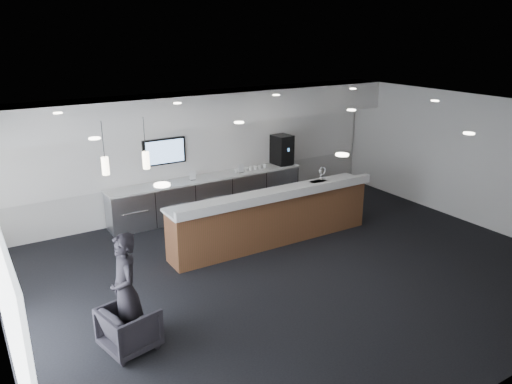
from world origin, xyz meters
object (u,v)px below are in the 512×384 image
service_counter (273,217)px  coffee_machine (282,150)px  lounge_guest (126,291)px  armchair (129,328)px

service_counter → coffee_machine: size_ratio=6.05×
coffee_machine → lounge_guest: (-5.63, -4.28, -0.47)m
service_counter → armchair: bearing=-151.7°
armchair → lounge_guest: (0.03, 0.13, 0.53)m
service_counter → lounge_guest: size_ratio=2.71×
service_counter → coffee_machine: bearing=51.9°
coffee_machine → lounge_guest: 7.09m
coffee_machine → armchair: 7.24m
armchair → coffee_machine: bearing=-64.5°
lounge_guest → coffee_machine: bearing=129.4°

